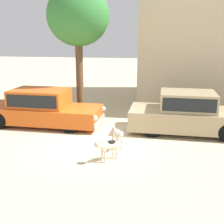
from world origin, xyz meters
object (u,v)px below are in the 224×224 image
at_px(stray_dog_spotted, 118,134).
at_px(acacia_tree_left, 78,17).
at_px(parked_sedan_nearest, 41,107).
at_px(parked_sedan_second, 188,113).
at_px(stray_dog_tan, 107,145).

relative_size(stray_dog_spotted, acacia_tree_left, 0.18).
height_order(parked_sedan_nearest, acacia_tree_left, acacia_tree_left).
distance_m(parked_sedan_nearest, parked_sedan_second, 5.61).
relative_size(parked_sedan_nearest, stray_dog_tan, 5.79).
distance_m(parked_sedan_nearest, acacia_tree_left, 3.94).
xyz_separation_m(parked_sedan_nearest, acacia_tree_left, (1.16, 1.47, 3.47)).
relative_size(parked_sedan_second, stray_dog_tan, 5.22).
height_order(stray_dog_tan, acacia_tree_left, acacia_tree_left).
xyz_separation_m(parked_sedan_second, stray_dog_spotted, (-2.24, -1.98, -0.30)).
bearing_deg(parked_sedan_second, stray_dog_spotted, -138.38).
height_order(parked_sedan_nearest, stray_dog_spotted, parked_sedan_nearest).
bearing_deg(parked_sedan_second, acacia_tree_left, 163.53).
bearing_deg(parked_sedan_nearest, stray_dog_spotted, -28.68).
relative_size(parked_sedan_nearest, parked_sedan_second, 1.11).
bearing_deg(acacia_tree_left, stray_dog_spotted, -56.22).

